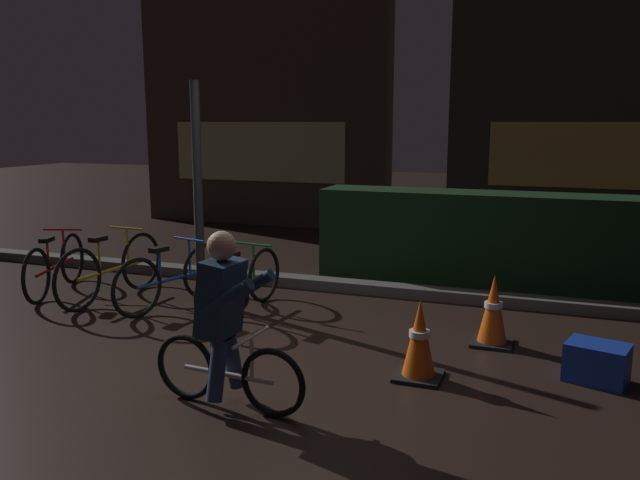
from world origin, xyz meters
name	(u,v)px	position (x,y,z in m)	size (l,w,h in m)	color
ground_plane	(274,353)	(0.00, 0.00, 0.00)	(40.00, 40.00, 0.00)	black
sidewalk_curb	(351,286)	(0.00, 2.20, 0.06)	(12.00, 0.24, 0.12)	#56544F
hedge_row	(518,241)	(1.80, 3.10, 0.56)	(4.80, 0.70, 1.12)	black
storefront_left	(263,104)	(-3.10, 6.50, 2.28)	(4.91, 0.54, 4.58)	#42382D
storefront_right	(598,111)	(2.77, 7.20, 2.13)	(4.90, 0.54, 4.28)	#383330
street_post	(198,194)	(-1.41, 1.20, 1.19)	(0.10, 0.10, 2.38)	#2D2D33
parked_bike_leftmost	(55,265)	(-3.18, 0.95, 0.33)	(0.56, 1.49, 0.71)	black
parked_bike_left_mid	(111,269)	(-2.39, 0.93, 0.35)	(0.46, 1.69, 0.78)	black
parked_bike_center_left	(172,278)	(-1.58, 0.90, 0.33)	(0.52, 1.51, 0.72)	black
parked_bike_center_right	(240,283)	(-0.82, 0.99, 0.32)	(0.46, 1.49, 0.69)	black
traffic_cone_near	(419,340)	(1.27, -0.10, 0.30)	(0.36, 0.36, 0.63)	black
traffic_cone_far	(493,311)	(1.73, 0.89, 0.31)	(0.36, 0.36, 0.64)	black
blue_crate	(597,363)	(2.56, 0.30, 0.15)	(0.44, 0.32, 0.30)	#193DB7
cyclist	(225,319)	(0.11, -1.05, 0.63)	(1.19, 0.54, 1.25)	black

